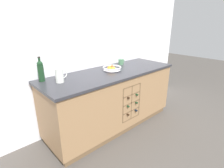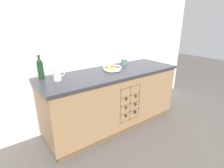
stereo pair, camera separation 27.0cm
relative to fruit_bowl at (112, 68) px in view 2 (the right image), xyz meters
name	(u,v)px [view 2 (the right image)]	position (x,y,z in m)	size (l,w,h in m)	color
ground_plane	(112,124)	(-0.03, -0.04, -0.96)	(14.00, 14.00, 0.00)	#4C4742
back_wall	(97,44)	(-0.03, 0.39, 0.32)	(4.54, 0.06, 2.55)	white
kitchen_island	(112,99)	(-0.03, -0.04, -0.49)	(2.18, 0.76, 0.92)	brown
fruit_bowl	(112,68)	(0.00, 0.00, 0.00)	(0.29, 0.29, 0.08)	silver
white_pitcher	(57,74)	(-0.84, 0.04, 0.05)	(0.16, 0.11, 0.17)	silver
ceramic_mug	(124,62)	(0.39, 0.20, 0.01)	(0.13, 0.09, 0.09)	#4C7A56
standing_wine_bottle	(40,68)	(-0.99, 0.22, 0.10)	(0.08, 0.08, 0.31)	#19381E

